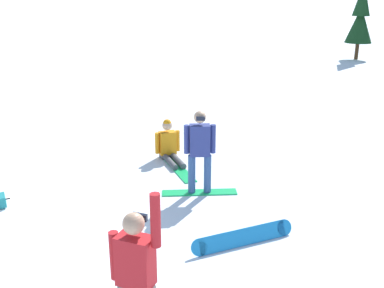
{
  "coord_description": "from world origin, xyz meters",
  "views": [
    {
      "loc": [
        5.48,
        -5.07,
        4.05
      ],
      "look_at": [
        2.34,
        3.24,
        1.0
      ],
      "focal_mm": 43.6,
      "sensor_mm": 36.0,
      "label": 1
    }
  ],
  "objects_px": {
    "snowboarder_foreground": "(136,279)",
    "loose_snowboard_near_right": "(243,237)",
    "snowboarder_midground": "(200,151)",
    "snowboarder_background": "(170,147)",
    "pine_tree_broad": "(361,18)"
  },
  "relations": [
    {
      "from": "snowboarder_foreground",
      "to": "loose_snowboard_near_right",
      "type": "relative_size",
      "value": 1.44
    },
    {
      "from": "snowboarder_midground",
      "to": "snowboarder_background",
      "type": "bearing_deg",
      "value": 130.7
    },
    {
      "from": "snowboarder_foreground",
      "to": "loose_snowboard_near_right",
      "type": "xyz_separation_m",
      "value": [
        0.52,
        2.72,
        -0.84
      ]
    },
    {
      "from": "snowboarder_foreground",
      "to": "snowboarder_background",
      "type": "bearing_deg",
      "value": 110.0
    },
    {
      "from": "snowboarder_midground",
      "to": "loose_snowboard_near_right",
      "type": "relative_size",
      "value": 1.22
    },
    {
      "from": "snowboarder_midground",
      "to": "loose_snowboard_near_right",
      "type": "height_order",
      "value": "snowboarder_midground"
    },
    {
      "from": "loose_snowboard_near_right",
      "to": "pine_tree_broad",
      "type": "height_order",
      "value": "pine_tree_broad"
    },
    {
      "from": "snowboarder_midground",
      "to": "loose_snowboard_near_right",
      "type": "distance_m",
      "value": 2.24
    },
    {
      "from": "snowboarder_background",
      "to": "loose_snowboard_near_right",
      "type": "distance_m",
      "value": 4.13
    },
    {
      "from": "snowboarder_background",
      "to": "loose_snowboard_near_right",
      "type": "bearing_deg",
      "value": -49.81
    },
    {
      "from": "snowboarder_foreground",
      "to": "pine_tree_broad",
      "type": "bearing_deg",
      "value": 86.66
    },
    {
      "from": "snowboarder_background",
      "to": "pine_tree_broad",
      "type": "relative_size",
      "value": 0.37
    },
    {
      "from": "snowboarder_foreground",
      "to": "loose_snowboard_near_right",
      "type": "height_order",
      "value": "snowboarder_foreground"
    },
    {
      "from": "snowboarder_foreground",
      "to": "pine_tree_broad",
      "type": "distance_m",
      "value": 24.53
    },
    {
      "from": "loose_snowboard_near_right",
      "to": "snowboarder_background",
      "type": "bearing_deg",
      "value": 130.19
    }
  ]
}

